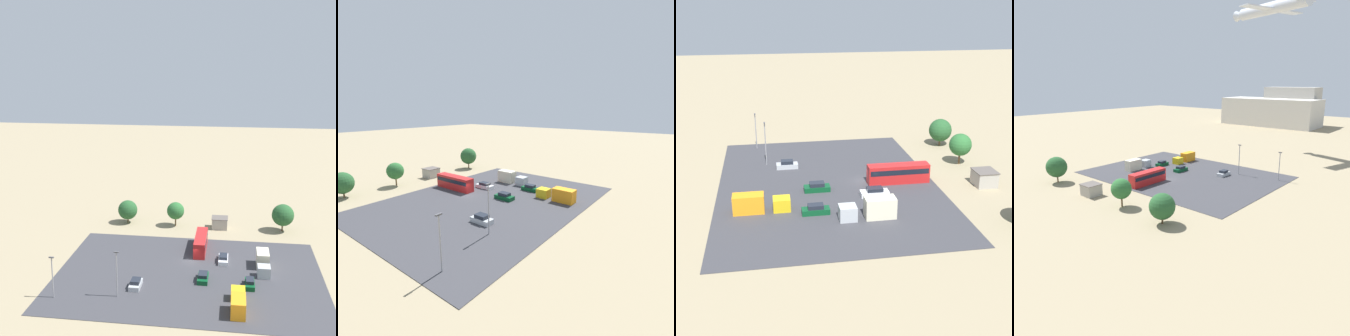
% 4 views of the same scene
% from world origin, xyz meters
% --- Properties ---
extents(ground_plane, '(400.00, 400.00, 0.00)m').
position_xyz_m(ground_plane, '(0.00, 0.00, 0.00)').
color(ground_plane, gray).
extents(parking_lot_surface, '(51.65, 37.64, 0.08)m').
position_xyz_m(parking_lot_surface, '(0.00, 6.49, 0.04)').
color(parking_lot_surface, '#38383D').
rests_on(parking_lot_surface, ground).
extents(shed_building, '(4.01, 3.79, 2.75)m').
position_xyz_m(shed_building, '(-5.05, -20.49, 1.38)').
color(shed_building, '#9E998E').
rests_on(shed_building, ground).
extents(bus, '(2.48, 10.91, 3.34)m').
position_xyz_m(bus, '(-1.41, -5.95, 1.88)').
color(bus, red).
rests_on(bus, ground).
extents(parked_car_0, '(1.96, 4.40, 1.53)m').
position_xyz_m(parked_car_0, '(-2.91, 8.65, 0.72)').
color(parked_car_0, '#0C4723').
rests_on(parked_car_0, ground).
extents(parked_car_1, '(1.75, 4.25, 1.52)m').
position_xyz_m(parked_car_1, '(-11.67, 9.84, 0.72)').
color(parked_car_1, '#0C4723').
rests_on(parked_car_1, ground).
extents(parked_car_2, '(1.94, 4.08, 1.55)m').
position_xyz_m(parked_car_2, '(9.22, 13.05, 0.73)').
color(parked_car_2, '#ADB2B7').
rests_on(parked_car_2, ground).
extents(parked_car_3, '(1.96, 4.71, 1.44)m').
position_xyz_m(parked_car_3, '(-6.51, -0.52, 0.68)').
color(parked_car_3, silver).
rests_on(parked_car_3, ground).
extents(parked_truck_0, '(2.44, 8.69, 2.90)m').
position_xyz_m(parked_truck_0, '(-9.48, 18.46, 1.41)').
color(parked_truck_0, gold).
rests_on(parked_truck_0, ground).
extents(parked_truck_1, '(2.45, 8.50, 3.14)m').
position_xyz_m(parked_truck_1, '(-14.44, 1.89, 1.52)').
color(parked_truck_1, '#ADB2B7').
rests_on(parked_truck_1, ground).
extents(tree_near_shed, '(4.95, 4.95, 5.94)m').
position_xyz_m(tree_near_shed, '(18.49, -21.10, 3.46)').
color(tree_near_shed, brown).
rests_on(tree_near_shed, ground).
extents(tree_apron_mid, '(4.36, 4.36, 6.17)m').
position_xyz_m(tree_apron_mid, '(6.05, -20.50, 3.98)').
color(tree_apron_mid, brown).
rests_on(tree_apron_mid, ground).
extents(tree_apron_far, '(5.35, 5.35, 6.82)m').
position_xyz_m(tree_apron_far, '(-20.30, -20.43, 4.14)').
color(tree_apron_far, brown).
rests_on(tree_apron_far, ground).
extents(light_pole_lot_centre, '(0.90, 0.28, 7.70)m').
position_xyz_m(light_pole_lot_centre, '(22.79, 18.86, 4.35)').
color(light_pole_lot_centre, gray).
rests_on(light_pole_lot_centre, ground).
extents(light_pole_lot_edge, '(0.90, 0.28, 8.53)m').
position_xyz_m(light_pole_lot_edge, '(11.72, 16.91, 4.78)').
color(light_pole_lot_edge, gray).
rests_on(light_pole_lot_edge, ground).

